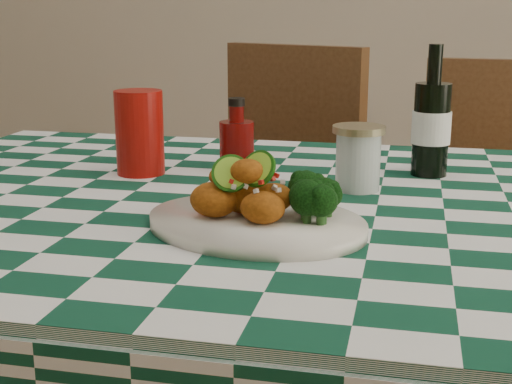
% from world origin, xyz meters
% --- Properties ---
extents(plate, '(0.38, 0.33, 0.02)m').
position_xyz_m(plate, '(-0.06, -0.17, 0.80)').
color(plate, silver).
rests_on(plate, dining_table).
extents(fried_chicken_pile, '(0.13, 0.10, 0.08)m').
position_xyz_m(fried_chicken_pile, '(-0.07, -0.17, 0.85)').
color(fried_chicken_pile, '#A85410').
rests_on(fried_chicken_pile, plate).
extents(broccoli_side, '(0.08, 0.08, 0.06)m').
position_xyz_m(broccoli_side, '(0.02, -0.16, 0.83)').
color(broccoli_side, black).
rests_on(broccoli_side, plate).
extents(red_tumbler, '(0.12, 0.12, 0.16)m').
position_xyz_m(red_tumbler, '(-0.35, 0.13, 0.86)').
color(red_tumbler, '#900D07').
rests_on(red_tumbler, dining_table).
extents(ketchup_bottle, '(0.07, 0.07, 0.14)m').
position_xyz_m(ketchup_bottle, '(-0.18, 0.20, 0.86)').
color(ketchup_bottle, '#5F0604').
rests_on(ketchup_bottle, dining_table).
extents(mason_jar, '(0.11, 0.11, 0.11)m').
position_xyz_m(mason_jar, '(0.06, 0.09, 0.84)').
color(mason_jar, '#B2BCBA').
rests_on(mason_jar, dining_table).
extents(beer_bottle, '(0.08, 0.08, 0.24)m').
position_xyz_m(beer_bottle, '(0.18, 0.23, 0.91)').
color(beer_bottle, black).
rests_on(beer_bottle, dining_table).
extents(wooden_chair_left, '(0.61, 0.62, 0.99)m').
position_xyz_m(wooden_chair_left, '(-0.27, 0.71, 0.49)').
color(wooden_chair_left, '#472814').
rests_on(wooden_chair_left, ground).
extents(wooden_chair_right, '(0.49, 0.51, 0.95)m').
position_xyz_m(wooden_chair_right, '(0.37, 0.77, 0.48)').
color(wooden_chair_right, '#472814').
rests_on(wooden_chair_right, ground).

